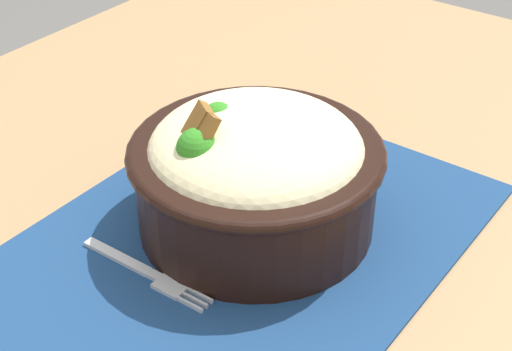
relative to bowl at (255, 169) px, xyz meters
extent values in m
cube|color=#99754C|center=(0.02, -0.02, -0.08)|extent=(1.17, 0.86, 0.04)
cylinder|color=olive|center=(-0.50, -0.39, -0.44)|extent=(0.04, 0.04, 0.70)
cube|color=navy|center=(0.03, 0.00, -0.06)|extent=(0.42, 0.31, 0.00)
cylinder|color=black|center=(0.00, 0.00, -0.02)|extent=(0.20, 0.20, 0.08)
torus|color=black|center=(0.00, 0.00, 0.02)|extent=(0.21, 0.21, 0.01)
ellipsoid|color=beige|center=(0.00, 0.00, 0.02)|extent=(0.24, 0.24, 0.07)
sphere|color=#2D7C1E|center=(0.05, -0.01, 0.04)|extent=(0.03, 0.03, 0.03)
sphere|color=#2D7C1E|center=(0.01, -0.03, 0.04)|extent=(0.03, 0.03, 0.03)
cylinder|color=orange|center=(0.03, -0.02, 0.04)|extent=(0.03, 0.02, 0.01)
cube|color=brown|center=(0.04, -0.03, 0.05)|extent=(0.04, 0.03, 0.04)
cube|color=brown|center=(0.05, -0.02, 0.05)|extent=(0.04, 0.03, 0.04)
cube|color=#B4B4B4|center=(0.10, -0.06, -0.05)|extent=(0.01, 0.07, 0.00)
cube|color=#B4B4B4|center=(0.10, -0.02, -0.05)|extent=(0.01, 0.01, 0.00)
cube|color=#B4B4B4|center=(0.10, 0.00, -0.05)|extent=(0.02, 0.03, 0.00)
cube|color=#B4B4B4|center=(0.11, 0.02, -0.05)|extent=(0.00, 0.02, 0.00)
cube|color=#B4B4B4|center=(0.10, 0.02, -0.05)|extent=(0.00, 0.02, 0.00)
cube|color=#B4B4B4|center=(0.10, 0.02, -0.05)|extent=(0.00, 0.02, 0.00)
cube|color=#B4B4B4|center=(0.09, 0.02, -0.05)|extent=(0.00, 0.02, 0.00)
camera|label=1|loc=(0.42, 0.31, 0.35)|focal=54.05mm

